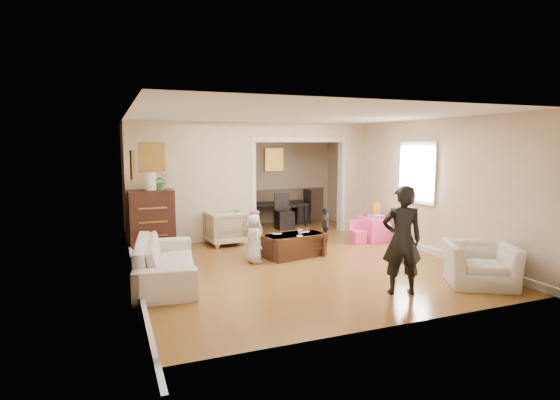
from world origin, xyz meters
name	(u,v)px	position (x,y,z in m)	size (l,w,h in m)	color
floor	(284,256)	(0.00, 0.00, 0.00)	(7.00, 7.00, 0.00)	#A3722A
partition_left	(193,183)	(-1.38, 1.80, 1.30)	(2.75, 0.18, 2.60)	beige
partition_right	(350,178)	(2.48, 1.80, 1.30)	(0.55, 0.18, 2.60)	beige
partition_header	(299,131)	(1.10, 1.80, 2.42)	(2.22, 0.18, 0.35)	beige
window_pane	(418,173)	(2.73, -0.40, 1.55)	(0.03, 0.95, 1.10)	white
framed_art_partition	(152,157)	(-2.20, 1.70, 1.85)	(0.45, 0.03, 0.55)	brown
framed_art_sofa_wall	(132,165)	(-2.71, -0.60, 1.80)	(0.03, 0.55, 0.40)	brown
framed_art_alcove	(274,160)	(1.10, 3.44, 1.70)	(0.45, 0.03, 0.55)	brown
sofa	(165,260)	(-2.29, -0.75, 0.32)	(2.23, 0.87, 0.65)	beige
armchair_back	(226,227)	(-0.78, 1.37, 0.36)	(0.77, 0.79, 0.72)	tan
armchair_front	(480,264)	(2.11, -2.70, 0.32)	(0.98, 0.85, 0.63)	beige
dresser	(152,220)	(-2.27, 1.46, 0.60)	(0.88, 0.49, 1.20)	#32160F
table_lamp	(151,181)	(-2.27, 1.46, 1.38)	(0.22, 0.22, 0.36)	beige
potted_plant	(161,182)	(-2.07, 1.46, 1.37)	(0.29, 0.26, 0.33)	#3D7936
coffee_table	(294,245)	(0.17, -0.11, 0.21)	(1.14, 0.57, 0.43)	#3A1F12
coffee_cup	(300,232)	(0.27, -0.16, 0.47)	(0.10, 0.10, 0.09)	silver
play_table	(374,229)	(2.32, 0.49, 0.27)	(0.55, 0.55, 0.53)	#FF439E
cereal_box	(376,209)	(2.44, 0.59, 0.68)	(0.20, 0.07, 0.30)	yellow
cyan_cup	(371,216)	(2.22, 0.44, 0.57)	(0.08, 0.08, 0.08)	#23A3B0
toy_block	(366,215)	(2.20, 0.61, 0.56)	(0.08, 0.06, 0.05)	red
play_bowl	(379,217)	(2.37, 0.37, 0.56)	(0.21, 0.21, 0.05)	beige
dining_table	(275,214)	(1.00, 3.09, 0.29)	(1.65, 0.92, 0.58)	black
adult_person	(402,240)	(0.75, -2.59, 0.78)	(0.57, 0.37, 1.56)	black
child_kneel_a	(254,239)	(-0.68, -0.26, 0.44)	(0.43, 0.28, 0.88)	silver
child_kneel_b	(254,233)	(-0.53, 0.19, 0.45)	(0.44, 0.34, 0.90)	pink
child_toddler	(326,225)	(1.22, 0.64, 0.39)	(0.46, 0.19, 0.79)	black
craft_papers	(294,234)	(0.18, -0.06, 0.43)	(0.77, 0.47, 0.00)	white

